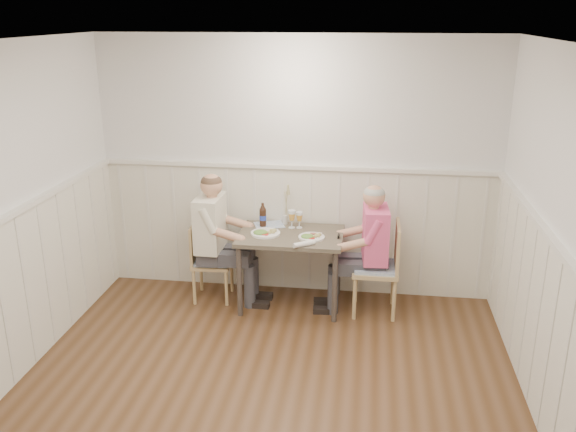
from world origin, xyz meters
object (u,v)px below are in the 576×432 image
(dining_table, at_px, (291,243))
(diner_cream, at_px, (215,248))
(chair_right, at_px, (381,265))
(beer_bottle, at_px, (263,216))
(chair_left, at_px, (208,258))
(man_in_pink, at_px, (370,259))
(grass_vase, at_px, (285,205))

(dining_table, height_order, diner_cream, diner_cream)
(chair_right, height_order, beer_bottle, beer_bottle)
(chair_left, bearing_deg, chair_right, -2.41)
(diner_cream, distance_m, beer_bottle, 0.57)
(chair_right, distance_m, chair_left, 1.73)
(chair_right, bearing_deg, man_in_pink, 171.10)
(chair_right, height_order, grass_vase, grass_vase)
(dining_table, relative_size, beer_bottle, 4.11)
(dining_table, xyz_separation_m, grass_vase, (-0.10, 0.28, 0.29))
(chair_right, xyz_separation_m, chair_left, (-1.73, 0.07, -0.06))
(chair_left, distance_m, grass_vase, 0.94)
(man_in_pink, bearing_deg, diner_cream, 179.44)
(beer_bottle, bearing_deg, grass_vase, 26.23)
(chair_right, distance_m, beer_bottle, 1.26)
(man_in_pink, height_order, diner_cream, diner_cream)
(dining_table, xyz_separation_m, beer_bottle, (-0.30, 0.18, 0.20))
(man_in_pink, bearing_deg, grass_vase, 160.93)
(chair_right, relative_size, grass_vase, 2.08)
(man_in_pink, xyz_separation_m, beer_bottle, (-1.07, 0.20, 0.32))
(man_in_pink, distance_m, beer_bottle, 1.13)
(chair_right, distance_m, diner_cream, 1.64)
(chair_left, bearing_deg, grass_vase, 17.89)
(chair_right, height_order, chair_left, chair_right)
(dining_table, xyz_separation_m, man_in_pink, (0.77, -0.02, -0.11))
(dining_table, height_order, chair_right, chair_right)
(dining_table, relative_size, grass_vase, 2.30)
(diner_cream, bearing_deg, chair_left, 156.90)
(chair_right, xyz_separation_m, diner_cream, (-1.63, 0.03, 0.07))
(diner_cream, relative_size, beer_bottle, 5.49)
(dining_table, xyz_separation_m, chair_right, (0.88, -0.04, -0.16))
(chair_right, distance_m, man_in_pink, 0.12)
(chair_right, height_order, man_in_pink, man_in_pink)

